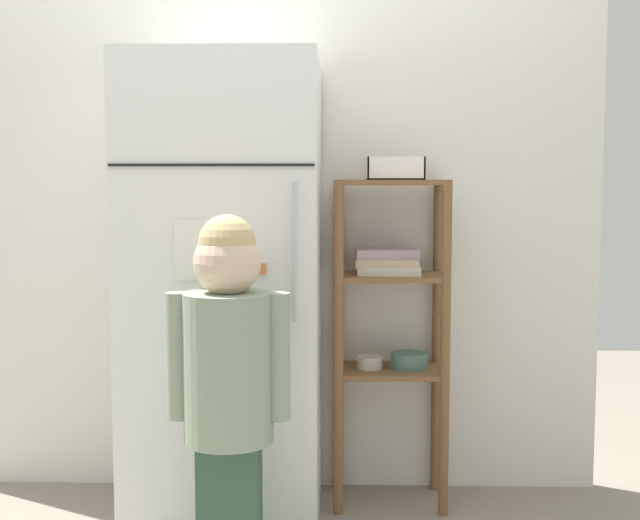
% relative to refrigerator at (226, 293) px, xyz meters
% --- Properties ---
extents(ground_plane, '(6.00, 6.00, 0.00)m').
position_rel_refrigerator_xyz_m(ground_plane, '(0.13, -0.02, -0.80)').
color(ground_plane, gray).
extents(kitchen_wall_back, '(2.53, 0.03, 2.11)m').
position_rel_refrigerator_xyz_m(kitchen_wall_back, '(0.13, 0.33, 0.25)').
color(kitchen_wall_back, silver).
rests_on(kitchen_wall_back, ground).
extents(refrigerator, '(0.65, 0.63, 1.61)m').
position_rel_refrigerator_xyz_m(refrigerator, '(0.00, 0.00, 0.00)').
color(refrigerator, white).
rests_on(refrigerator, ground).
extents(child_standing, '(0.35, 0.26, 1.10)m').
position_rel_refrigerator_xyz_m(child_standing, '(0.08, -0.53, -0.14)').
color(child_standing, '#355540').
rests_on(child_standing, ground).
extents(pantry_shelf_unit, '(0.41, 0.28, 1.20)m').
position_rel_refrigerator_xyz_m(pantry_shelf_unit, '(0.58, 0.16, -0.07)').
color(pantry_shelf_unit, brown).
rests_on(pantry_shelf_unit, ground).
extents(fruit_bin, '(0.21, 0.15, 0.08)m').
position_rel_refrigerator_xyz_m(fruit_bin, '(0.59, 0.17, 0.43)').
color(fruit_bin, white).
rests_on(fruit_bin, pantry_shelf_unit).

